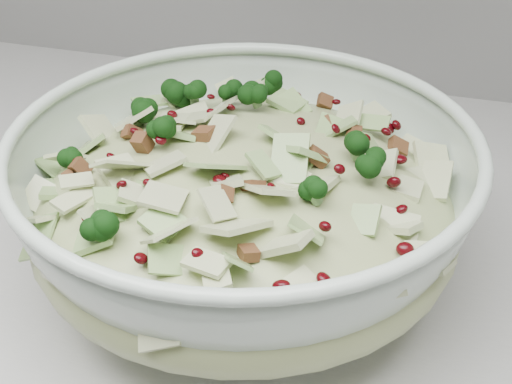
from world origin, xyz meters
TOP-DOWN VIEW (x-y plane):
  - mixing_bowl at (-0.07, 1.60)m, footprint 0.39×0.39m
  - salad at (-0.07, 1.60)m, footprint 0.32×0.32m

SIDE VIEW (x-z plane):
  - mixing_bowl at x=-0.07m, z-range 0.90..1.03m
  - salad at x=-0.07m, z-range 0.92..1.05m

